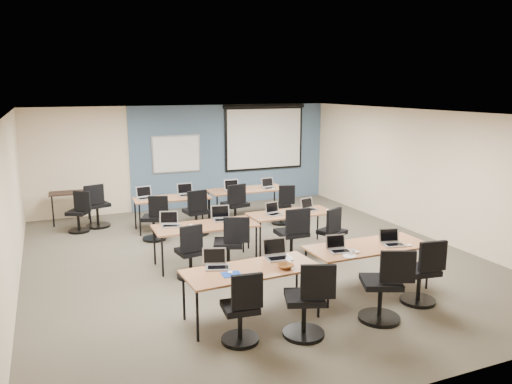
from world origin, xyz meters
name	(u,v)px	position (x,y,z in m)	size (l,w,h in m)	color
floor	(252,258)	(0.00, 0.00, 0.00)	(8.00, 9.00, 0.02)	#6B6354
ceiling	(252,113)	(0.00, 0.00, 2.70)	(8.00, 9.00, 0.02)	white
wall_back	(187,157)	(0.00, 4.50, 1.35)	(8.00, 0.04, 2.70)	beige
wall_front	(422,269)	(0.00, -4.50, 1.35)	(8.00, 0.04, 2.70)	beige
wall_left	(10,208)	(-4.00, 0.00, 1.35)	(0.04, 9.00, 2.70)	beige
wall_right	(425,174)	(4.00, 0.00, 1.35)	(0.04, 9.00, 2.70)	beige
blue_accent_panel	(232,155)	(1.25, 4.47, 1.35)	(5.50, 0.04, 2.70)	#3D5977
whiteboard	(176,154)	(-0.30, 4.43, 1.45)	(1.28, 0.03, 0.98)	#AEB6BB
projector_screen	(264,134)	(2.20, 4.41, 1.89)	(2.40, 0.10, 1.82)	black
training_table_front_left	(252,272)	(-0.97, -2.30, 0.69)	(1.87, 0.78, 0.73)	brown
training_table_front_right	(368,248)	(1.10, -2.08, 0.69)	(1.94, 0.81, 0.73)	brown
training_table_mid_left	(205,227)	(-0.89, 0.06, 0.69)	(1.84, 0.77, 0.73)	#9E6F46
training_table_mid_right	(291,215)	(0.94, 0.27, 0.68)	(1.70, 0.71, 0.73)	brown
training_table_back_left	(172,199)	(-0.89, 2.56, 0.68)	(1.69, 0.71, 0.73)	brown
training_table_back_right	(247,191)	(1.02, 2.76, 0.69)	(1.90, 0.79, 0.73)	olive
laptop_0	(216,263)	(-1.39, -2.05, 0.79)	(0.33, 0.28, 0.25)	#B3B3BC
mouse_0	(230,272)	(-1.29, -2.34, 0.74)	(0.07, 0.10, 0.04)	white
task_chair_0	(242,314)	(-1.34, -2.89, 0.40)	(0.48, 0.48, 0.97)	black
laptop_1	(277,253)	(-0.45, -2.04, 0.80)	(0.36, 0.31, 0.27)	#A4A4A9
mouse_1	(290,262)	(-0.38, -2.30, 0.74)	(0.07, 0.11, 0.04)	white
task_chair_1	(307,306)	(-0.51, -3.06, 0.42)	(0.57, 0.55, 1.02)	black
laptop_2	(338,247)	(0.53, -2.12, 0.79)	(0.31, 0.26, 0.24)	#A4A4AD
mouse_2	(357,252)	(0.74, -2.29, 0.74)	(0.06, 0.10, 0.04)	white
task_chair_2	(384,291)	(0.67, -3.07, 0.44)	(0.62, 0.58, 1.05)	black
laptop_3	(392,241)	(1.48, -2.18, 0.79)	(0.32, 0.27, 0.24)	silver
mouse_3	(410,245)	(1.69, -2.34, 0.74)	(0.06, 0.09, 0.03)	white
task_chair_3	(422,277)	(1.54, -2.83, 0.42)	(0.53, 0.53, 1.01)	black
laptop_4	(170,222)	(-1.48, 0.25, 0.79)	(0.33, 0.28, 0.25)	#BDBDBD
mouse_4	(191,225)	(-1.13, 0.13, 0.74)	(0.06, 0.09, 0.03)	white
task_chair_4	(191,256)	(-1.33, -0.53, 0.39)	(0.47, 0.47, 0.96)	black
laptop_5	(222,217)	(-0.50, 0.28, 0.80)	(0.35, 0.30, 0.26)	#A3A3AC
mouse_5	(232,220)	(-0.33, 0.17, 0.74)	(0.06, 0.10, 0.04)	white
task_chair_5	(230,249)	(-0.63, -0.54, 0.42)	(0.58, 0.55, 1.02)	black
laptop_6	(274,211)	(0.57, 0.28, 0.79)	(0.30, 0.26, 0.23)	silver
mouse_6	(290,215)	(0.81, 0.05, 0.74)	(0.06, 0.10, 0.04)	white
task_chair_6	(293,240)	(0.59, -0.50, 0.44)	(0.58, 0.58, 1.05)	black
laptop_7	(309,207)	(1.36, 0.32, 0.79)	(0.31, 0.26, 0.24)	#9F9FAB
mouse_7	(327,210)	(1.69, 0.13, 0.74)	(0.06, 0.09, 0.03)	white
task_chair_7	(332,236)	(1.42, -0.51, 0.40)	(0.53, 0.49, 0.98)	black
laptop_8	(145,196)	(-1.48, 2.69, 0.79)	(0.35, 0.29, 0.26)	silver
mouse_8	(160,198)	(-1.17, 2.53, 0.74)	(0.06, 0.10, 0.04)	white
task_chair_8	(155,222)	(-1.44, 1.84, 0.40)	(0.52, 0.49, 0.98)	black
laptop_9	(186,192)	(-0.54, 2.65, 0.80)	(0.36, 0.30, 0.27)	silver
mouse_9	(197,196)	(-0.34, 2.42, 0.74)	(0.06, 0.09, 0.03)	white
task_chair_9	(197,216)	(-0.53, 1.89, 0.42)	(0.54, 0.54, 1.02)	black
laptop_10	(233,188)	(0.60, 2.66, 0.80)	(0.36, 0.30, 0.27)	silver
mouse_10	(243,191)	(0.83, 2.54, 0.74)	(0.06, 0.10, 0.04)	white
task_chair_10	(236,209)	(0.45, 2.08, 0.43)	(0.57, 0.57, 1.04)	black
laptop_11	(269,186)	(1.54, 2.66, 0.79)	(0.32, 0.28, 0.25)	silver
mouse_11	(273,188)	(1.59, 2.53, 0.74)	(0.06, 0.10, 0.03)	white
task_chair_11	(283,208)	(1.58, 1.94, 0.39)	(0.47, 0.46, 0.95)	black
blue_mousepad	(231,274)	(-1.29, -2.39, 0.73)	(0.25, 0.21, 0.01)	#0F3396
snack_bowl	(285,266)	(-0.53, -2.46, 0.76)	(0.23, 0.23, 0.06)	#9A6023
snack_plate	(349,256)	(0.54, -2.40, 0.74)	(0.19, 0.19, 0.01)	white
coffee_cup	(352,252)	(0.63, -2.34, 0.77)	(0.06, 0.06, 0.05)	white
utility_table	(70,196)	(-2.98, 3.97, 0.66)	(0.92, 0.51, 0.75)	#311F17
spare_chair_a	(97,209)	(-2.46, 3.34, 0.42)	(0.56, 0.55, 1.02)	black
spare_chair_b	(79,215)	(-2.85, 3.08, 0.39)	(0.51, 0.46, 0.95)	black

